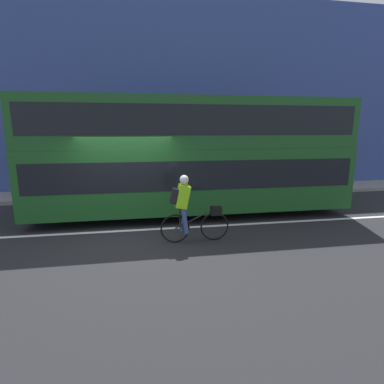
% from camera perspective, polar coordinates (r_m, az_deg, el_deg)
% --- Properties ---
extents(ground_plane, '(80.00, 80.00, 0.00)m').
position_cam_1_polar(ground_plane, '(8.12, -12.21, -7.77)').
color(ground_plane, '#232326').
extents(road_center_line, '(50.00, 0.14, 0.01)m').
position_cam_1_polar(road_center_line, '(8.34, -12.15, -7.19)').
color(road_center_line, silver).
rests_on(road_center_line, ground_plane).
extents(sidewalk_curb, '(60.00, 1.85, 0.14)m').
position_cam_1_polar(sidewalk_curb, '(12.63, -11.39, -0.33)').
color(sidewalk_curb, gray).
rests_on(sidewalk_curb, ground_plane).
extents(building_facade, '(60.00, 0.30, 8.21)m').
position_cam_1_polar(building_facade, '(13.51, -12.00, 17.65)').
color(building_facade, '#33478C').
rests_on(building_facade, ground_plane).
extents(bus, '(9.66, 2.48, 3.59)m').
position_cam_1_polar(bus, '(9.44, -0.12, 7.62)').
color(bus, black).
rests_on(bus, ground_plane).
extents(cyclist_on_bike, '(1.68, 0.32, 1.65)m').
position_cam_1_polar(cyclist_on_bike, '(7.13, -0.79, -2.80)').
color(cyclist_on_bike, black).
rests_on(cyclist_on_bike, ground_plane).
extents(trash_bin, '(0.45, 0.45, 0.90)m').
position_cam_1_polar(trash_bin, '(12.74, 2.93, 2.38)').
color(trash_bin, '#515156').
rests_on(trash_bin, sidewalk_curb).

